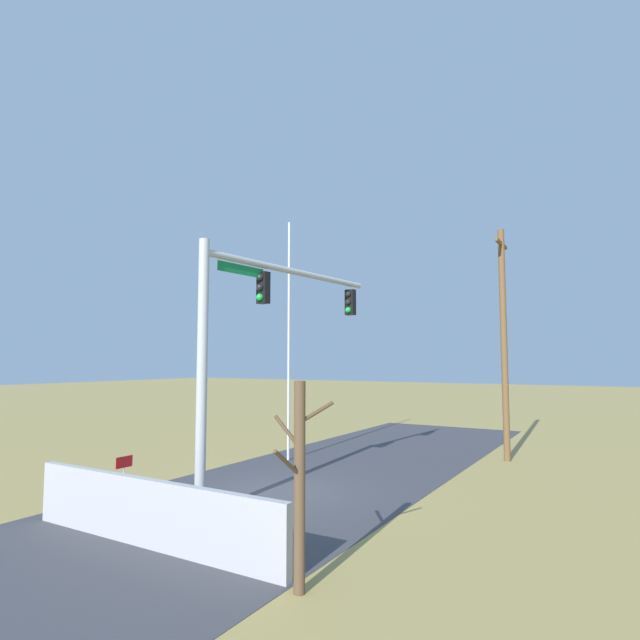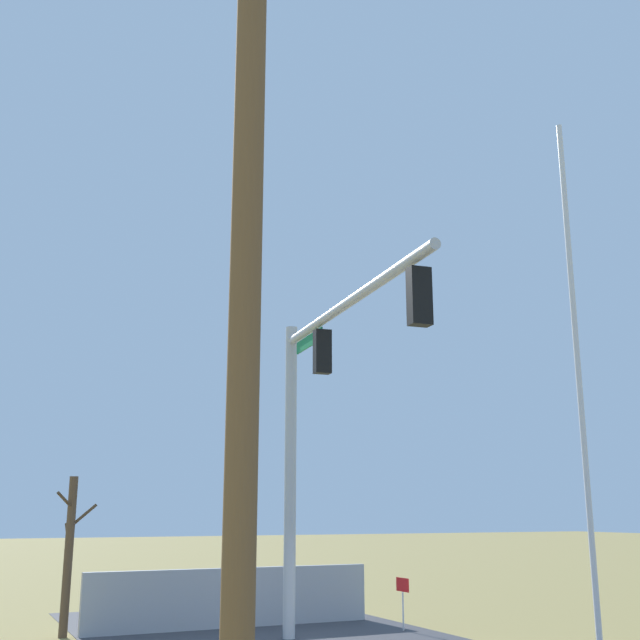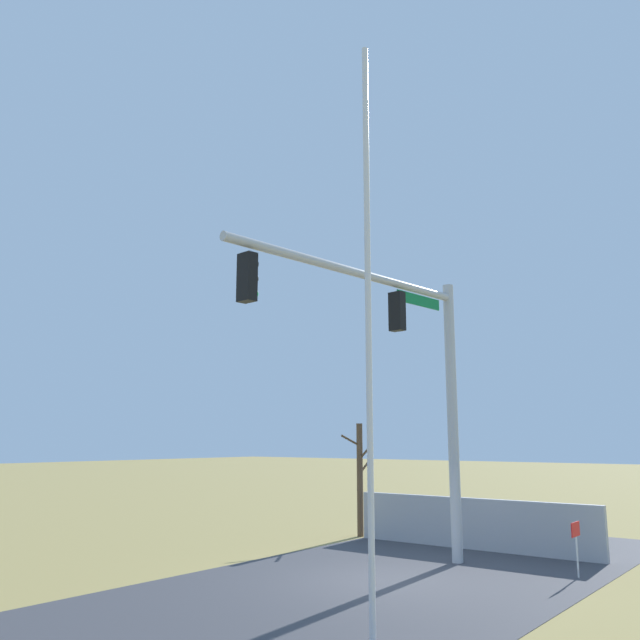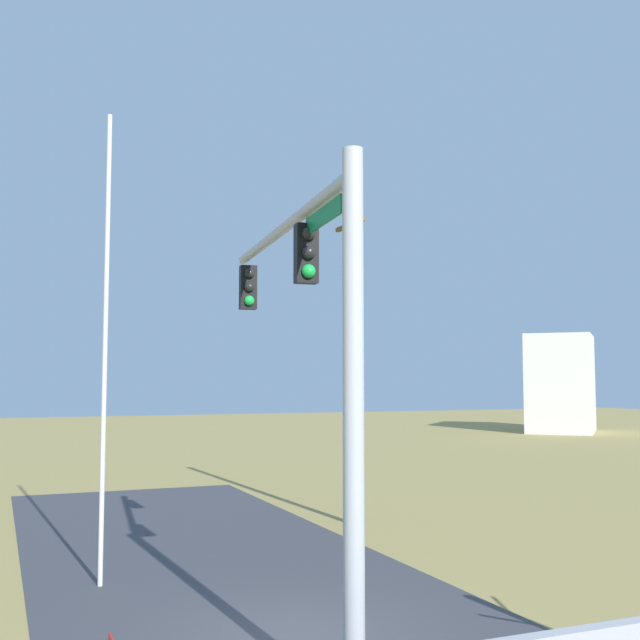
{
  "view_description": "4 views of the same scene",
  "coord_description": "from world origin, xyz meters",
  "px_view_note": "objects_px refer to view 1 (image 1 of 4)",
  "views": [
    {
      "loc": [
        12.87,
        9.18,
        3.95
      ],
      "look_at": [
        -1.69,
        0.5,
        5.32
      ],
      "focal_mm": 28.69,
      "sensor_mm": 36.0,
      "label": 1
    },
    {
      "loc": [
        -14.48,
        7.06,
        2.77
      ],
      "look_at": [
        -0.66,
        0.57,
        6.51
      ],
      "focal_mm": 44.22,
      "sensor_mm": 36.0,
      "label": 2
    },
    {
      "loc": [
        -12.97,
        -8.28,
        3.06
      ],
      "look_at": [
        -1.47,
        0.66,
        5.72
      ],
      "focal_mm": 36.92,
      "sensor_mm": 36.0,
      "label": 3
    },
    {
      "loc": [
        12.09,
        -4.63,
        4.14
      ],
      "look_at": [
        -0.52,
        0.63,
        5.2
      ],
      "focal_mm": 43.64,
      "sensor_mm": 36.0,
      "label": 4
    }
  ],
  "objects_px": {
    "bare_tree": "(299,482)",
    "open_sign": "(124,467)",
    "flagpole": "(289,339)",
    "signal_mast": "(257,324)",
    "utility_pole": "(504,339)"
  },
  "relations": [
    {
      "from": "bare_tree",
      "to": "open_sign",
      "type": "xyz_separation_m",
      "value": [
        -2.39,
        -7.57,
        -0.96
      ]
    },
    {
      "from": "bare_tree",
      "to": "open_sign",
      "type": "height_order",
      "value": "bare_tree"
    },
    {
      "from": "flagpole",
      "to": "open_sign",
      "type": "relative_size",
      "value": 7.96
    },
    {
      "from": "signal_mast",
      "to": "bare_tree",
      "type": "relative_size",
      "value": 2.16
    },
    {
      "from": "signal_mast",
      "to": "utility_pole",
      "type": "bearing_deg",
      "value": 151.89
    },
    {
      "from": "flagpole",
      "to": "bare_tree",
      "type": "xyz_separation_m",
      "value": [
        9.65,
        6.82,
        -2.99
      ]
    },
    {
      "from": "flagpole",
      "to": "open_sign",
      "type": "distance_m",
      "value": 8.3
    },
    {
      "from": "signal_mast",
      "to": "flagpole",
      "type": "distance_m",
      "value": 5.81
    },
    {
      "from": "flagpole",
      "to": "bare_tree",
      "type": "height_order",
      "value": "flagpole"
    },
    {
      "from": "utility_pole",
      "to": "signal_mast",
      "type": "bearing_deg",
      "value": -28.11
    },
    {
      "from": "utility_pole",
      "to": "bare_tree",
      "type": "bearing_deg",
      "value": -3.11
    },
    {
      "from": "signal_mast",
      "to": "utility_pole",
      "type": "height_order",
      "value": "utility_pole"
    },
    {
      "from": "signal_mast",
      "to": "open_sign",
      "type": "relative_size",
      "value": 6.37
    },
    {
      "from": "flagpole",
      "to": "bare_tree",
      "type": "bearing_deg",
      "value": 35.24
    },
    {
      "from": "open_sign",
      "to": "utility_pole",
      "type": "bearing_deg",
      "value": 144.3
    }
  ]
}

